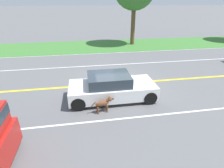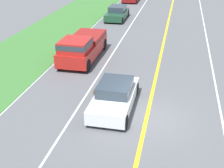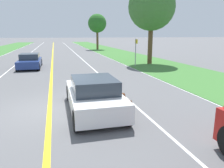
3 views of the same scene
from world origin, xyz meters
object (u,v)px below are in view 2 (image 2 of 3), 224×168
dog (95,92)px  car_trailing_near (117,13)px  pickup_truck (82,47)px  ego_car (115,96)px

dog → car_trailing_near: bearing=-91.6°
pickup_truck → car_trailing_near: size_ratio=1.28×
pickup_truck → ego_car: bearing=120.4°
dog → pickup_truck: (2.46, -5.63, 0.48)m
ego_car → car_trailing_near: (3.59, -18.30, 0.00)m
dog → pickup_truck: 6.16m
ego_car → pickup_truck: (3.61, -6.16, 0.31)m
pickup_truck → car_trailing_near: pickup_truck is taller
pickup_truck → car_trailing_near: 12.15m
ego_car → dog: ego_car is taller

